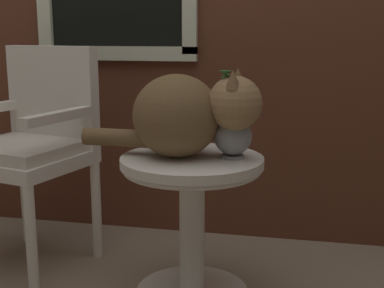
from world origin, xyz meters
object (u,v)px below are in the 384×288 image
Objects in this scene: wicker_side_table at (192,204)px; pewter_vase_with_ivy at (233,131)px; cat at (186,114)px; wicker_chair at (34,139)px.

pewter_vase_with_ivy is (0.15, 0.02, 0.29)m from wicker_side_table.
cat is 2.11× the size of pewter_vase_with_ivy.
pewter_vase_with_ivy is (0.17, 0.02, -0.06)m from cat.
wicker_side_table is 0.59× the size of wicker_chair.
wicker_chair is (-0.76, 0.21, 0.18)m from wicker_side_table.
cat is 0.18m from pewter_vase_with_ivy.
wicker_side_table is 0.83× the size of cat.
wicker_side_table is at bearing -15.58° from wicker_chair.
wicker_side_table is 0.33m from pewter_vase_with_ivy.
wicker_chair is at bearing 164.42° from wicker_side_table.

